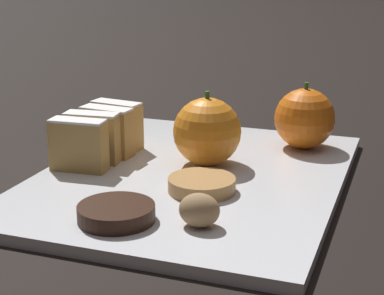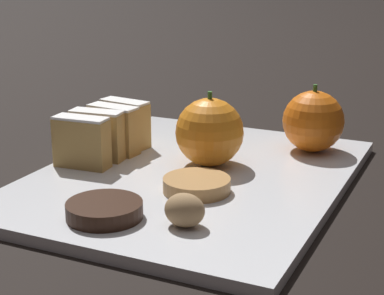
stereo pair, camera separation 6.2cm
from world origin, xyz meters
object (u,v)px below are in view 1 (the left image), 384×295
Objects in this scene: orange_far at (207,132)px; walnut at (199,210)px; orange_near at (305,119)px; chocolate_cookie at (116,213)px.

orange_far reaches higher than walnut.
orange_near is 0.31m from chocolate_cookie.
orange_near is 0.28m from walnut.
orange_far is 1.21× the size of chocolate_cookie.
orange_near is 2.21× the size of walnut.
orange_near is at bearing 80.63° from walnut.
chocolate_cookie is at bearing -98.48° from orange_far.
walnut is at bearing 10.66° from chocolate_cookie.
orange_far is 0.18m from walnut.
walnut is at bearing -73.85° from orange_far.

